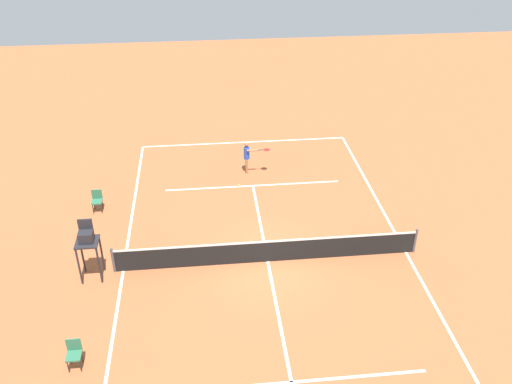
{
  "coord_description": "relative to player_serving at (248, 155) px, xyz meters",
  "views": [
    {
      "loc": [
        2.16,
        16.29,
        13.12
      ],
      "look_at": [
        0.05,
        -3.79,
        0.8
      ],
      "focal_mm": 38.43,
      "sensor_mm": 36.0,
      "label": 1
    }
  ],
  "objects": [
    {
      "name": "ground_plane",
      "position": [
        -0.12,
        6.98,
        -0.97
      ],
      "size": [
        60.0,
        60.0,
        0.0
      ],
      "primitive_type": "plane",
      "color": "#AD5933"
    },
    {
      "name": "tennis_net",
      "position": [
        -0.12,
        6.98,
        -0.48
      ],
      "size": [
        11.55,
        0.1,
        1.07
      ],
      "color": "#4C4C51",
      "rests_on": "ground"
    },
    {
      "name": "courtside_chair_near",
      "position": [
        6.25,
        11.33,
        -0.44
      ],
      "size": [
        0.44,
        0.46,
        0.95
      ],
      "color": "#262626",
      "rests_on": "ground"
    },
    {
      "name": "courtside_chair_mid",
      "position": [
        6.79,
        2.66,
        -0.44
      ],
      "size": [
        0.44,
        0.46,
        0.95
      ],
      "color": "#262626",
      "rests_on": "ground"
    },
    {
      "name": "court_lines",
      "position": [
        -0.12,
        6.98,
        -0.97
      ],
      "size": [
        10.95,
        20.72,
        0.01
      ],
      "color": "white",
      "rests_on": "ground"
    },
    {
      "name": "player_serving",
      "position": [
        0.0,
        0.0,
        0.0
      ],
      "size": [
        1.25,
        0.58,
        1.64
      ],
      "rotation": [
        0.0,
        0.0,
        1.55
      ],
      "color": "#9E704C",
      "rests_on": "ground"
    },
    {
      "name": "umpire_chair",
      "position": [
        6.35,
        7.17,
        0.63
      ],
      "size": [
        0.8,
        0.8,
        2.41
      ],
      "color": "#232328",
      "rests_on": "ground"
    },
    {
      "name": "tennis_ball",
      "position": [
        0.53,
        1.2,
        -0.94
      ],
      "size": [
        0.07,
        0.07,
        0.07
      ],
      "primitive_type": "sphere",
      "color": "#CCE033",
      "rests_on": "ground"
    }
  ]
}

